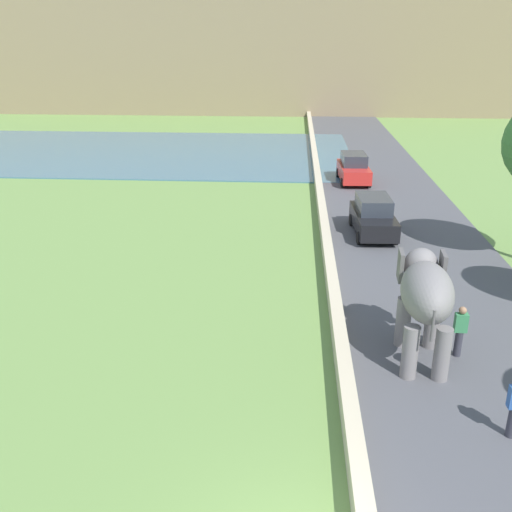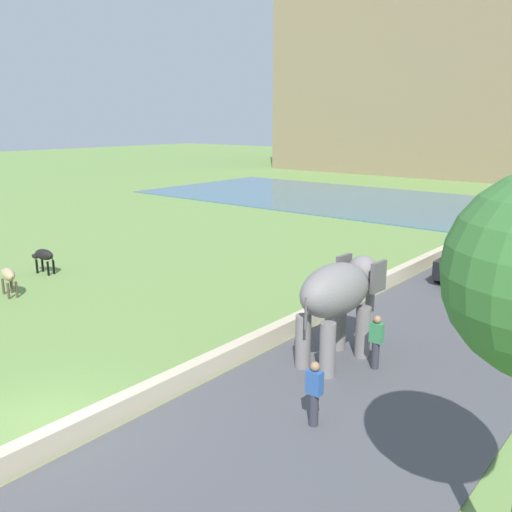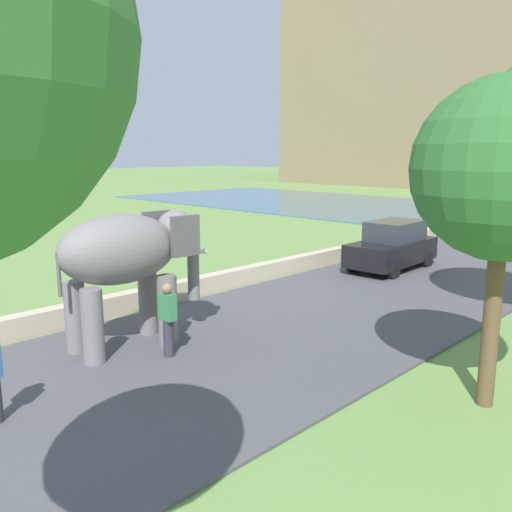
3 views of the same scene
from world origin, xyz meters
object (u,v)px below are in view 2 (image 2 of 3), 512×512
Objects in this scene: person_beside_elephant at (376,341)px; person_trailing at (314,393)px; car_black at (468,260)px; elephant at (340,295)px; cow_black at (43,256)px; cow_tan at (8,276)px.

person_trailing is (0.32, -3.59, 0.00)m from person_beside_elephant.
person_trailing is at bearing -84.16° from car_black.
elephant is at bearing -172.62° from person_beside_elephant.
elephant is at bearing -89.91° from car_black.
elephant is 3.92m from person_trailing.
car_black reaches higher than cow_black.
person_trailing is 1.15× the size of cow_black.
cow_black is (-16.47, -0.55, -0.04)m from person_beside_elephant.
person_beside_elephant is at bearing -83.91° from car_black.
elephant is at bearing 112.92° from person_trailing.
elephant reaches higher than car_black.
elephant is 15.39m from cow_black.
elephant is 2.15× the size of person_beside_elephant.
person_beside_elephant reaches higher than cow_tan.
car_black is at bearing 90.09° from elephant.
car_black reaches higher than cow_tan.
person_beside_elephant is at bearing 95.07° from person_trailing.
person_beside_elephant is 10.88m from car_black.
person_trailing is (1.46, -3.44, -1.16)m from elephant.
elephant reaches higher than person_beside_elephant.
elephant is 2.47× the size of cow_black.
person_trailing is 14.49m from car_black.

